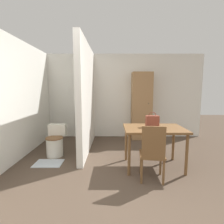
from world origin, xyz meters
TOP-DOWN VIEW (x-y plane):
  - ground_plane at (0.00, 0.00)m, footprint 16.00×16.00m
  - wall_back at (0.00, 3.55)m, footprint 5.14×0.12m
  - wall_left at (-2.13, 1.74)m, footprint 0.12×4.49m
  - partition_wall at (-0.75, 2.37)m, footprint 0.12×2.23m
  - dining_table at (0.63, 1.34)m, footprint 1.10×0.77m
  - wooden_chair at (0.49, 0.82)m, footprint 0.44×0.44m
  - toilet at (-1.41, 1.95)m, footprint 0.39×0.53m
  - handbag at (0.61, 1.39)m, footprint 0.24×0.12m
  - wooden_cabinet at (0.71, 3.26)m, footprint 0.57×0.44m
  - bath_mat at (-1.41, 1.48)m, footprint 0.54×0.39m

SIDE VIEW (x-z plane):
  - ground_plane at x=0.00m, z-range 0.00..0.00m
  - bath_mat at x=-1.41m, z-range 0.00..0.01m
  - toilet at x=-1.41m, z-range -0.04..0.63m
  - wooden_chair at x=0.49m, z-range 0.03..0.95m
  - dining_table at x=0.63m, z-range 0.29..1.06m
  - handbag at x=0.61m, z-range 0.73..1.02m
  - wooden_cabinet at x=0.71m, z-range 0.00..1.94m
  - wall_back at x=0.00m, z-range 0.00..2.50m
  - wall_left at x=-2.13m, z-range 0.00..2.50m
  - partition_wall at x=-0.75m, z-range 0.00..2.50m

